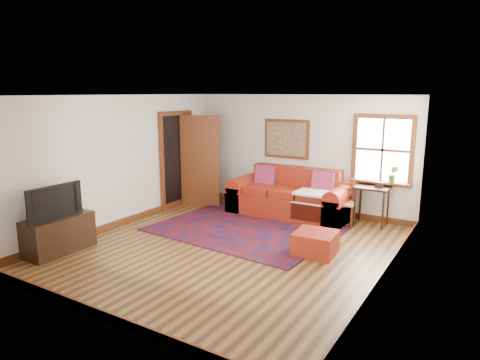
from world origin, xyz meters
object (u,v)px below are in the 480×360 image
Objects in this scene: red_ottoman at (315,243)px; side_table at (372,193)px; ladder_back_chair at (343,201)px; red_leather_sofa at (290,200)px; media_cabinet at (59,234)px.

side_table reaches higher than red_ottoman.
red_ottoman is at bearing -85.66° from ladder_back_chair.
red_ottoman is 2.09m from side_table.
media_cabinet is (-2.27, -3.91, -0.03)m from red_leather_sofa.
side_table is at bearing 6.61° from red_leather_sofa.
side_table is at bearing 46.34° from media_cabinet.
side_table is (1.64, 0.19, 0.32)m from red_leather_sofa.
red_leather_sofa reaches higher than ladder_back_chair.
red_ottoman is 0.83× the size of side_table.
ladder_back_chair is (1.16, -0.09, 0.15)m from red_leather_sofa.
red_leather_sofa is 1.68m from side_table.
side_table is at bearing 30.31° from ladder_back_chair.
red_leather_sofa reaches higher than red_ottoman.
red_leather_sofa is 4.52m from media_cabinet.
red_leather_sofa reaches higher than side_table.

